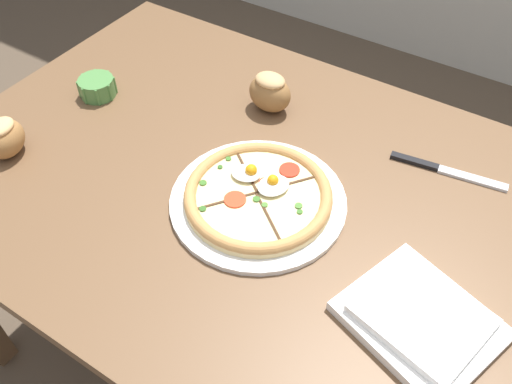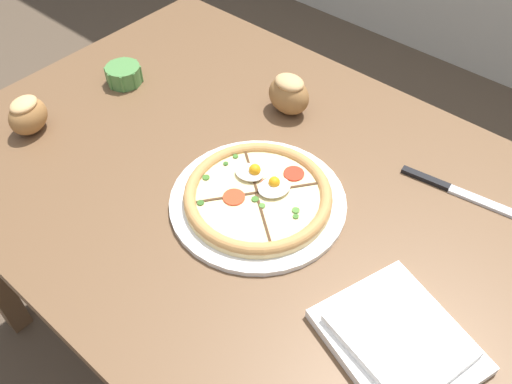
{
  "view_description": "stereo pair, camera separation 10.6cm",
  "coord_description": "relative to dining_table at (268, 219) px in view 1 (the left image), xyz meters",
  "views": [
    {
      "loc": [
        0.38,
        -0.65,
        1.55
      ],
      "look_at": [
        -0.0,
        -0.04,
        0.77
      ],
      "focal_mm": 38.0,
      "sensor_mm": 36.0,
      "label": 1
    },
    {
      "loc": [
        0.47,
        -0.59,
        1.55
      ],
      "look_at": [
        -0.0,
        -0.04,
        0.77
      ],
      "focal_mm": 38.0,
      "sensor_mm": 36.0,
      "label": 2
    }
  ],
  "objects": [
    {
      "name": "ground_plane",
      "position": [
        0.0,
        0.0,
        -0.65
      ],
      "size": [
        12.0,
        12.0,
        0.0
      ],
      "primitive_type": "plane",
      "color": "brown"
    },
    {
      "name": "dining_table",
      "position": [
        0.0,
        0.0,
        0.0
      ],
      "size": [
        1.45,
        0.94,
        0.74
      ],
      "color": "brown",
      "rests_on": "ground_plane"
    },
    {
      "name": "pizza",
      "position": [
        -0.01,
        -0.04,
        0.11
      ],
      "size": [
        0.35,
        0.35,
        0.05
      ],
      "color": "white",
      "rests_on": "dining_table"
    },
    {
      "name": "ramekin_bowl",
      "position": [
        -0.52,
        0.05,
        0.11
      ],
      "size": [
        0.09,
        0.09,
        0.05
      ],
      "color": "#4C8442",
      "rests_on": "dining_table"
    },
    {
      "name": "napkin_folded",
      "position": [
        0.37,
        -0.12,
        0.11
      ],
      "size": [
        0.28,
        0.26,
        0.04
      ],
      "rotation": [
        0.0,
        0.0,
        -0.32
      ],
      "color": "white",
      "rests_on": "dining_table"
    },
    {
      "name": "bread_piece_near",
      "position": [
        -0.14,
        0.23,
        0.14
      ],
      "size": [
        0.11,
        0.08,
        0.09
      ],
      "rotation": [
        0.0,
        0.0,
        3.09
      ],
      "color": "olive",
      "rests_on": "dining_table"
    },
    {
      "name": "bread_piece_mid",
      "position": [
        -0.53,
        -0.21,
        0.13
      ],
      "size": [
        0.09,
        0.11,
        0.08
      ],
      "rotation": [
        0.0,
        0.0,
        1.85
      ],
      "color": "#A3703D",
      "rests_on": "dining_table"
    },
    {
      "name": "knife_main",
      "position": [
        0.29,
        0.25,
        0.09
      ],
      "size": [
        0.24,
        0.05,
        0.01
      ],
      "rotation": [
        0.0,
        0.0,
        0.14
      ],
      "color": "silver",
      "rests_on": "dining_table"
    }
  ]
}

